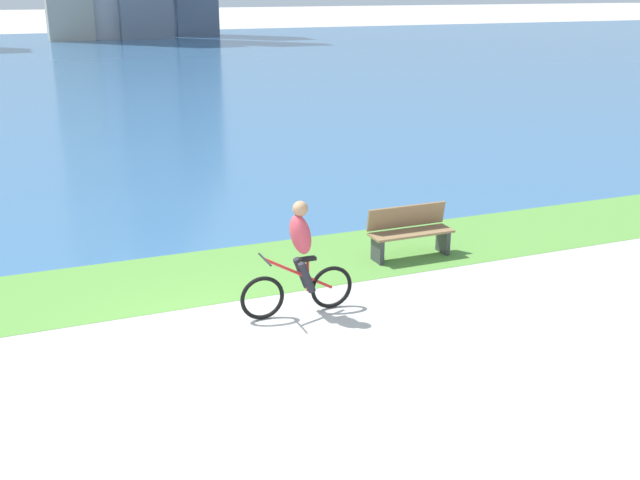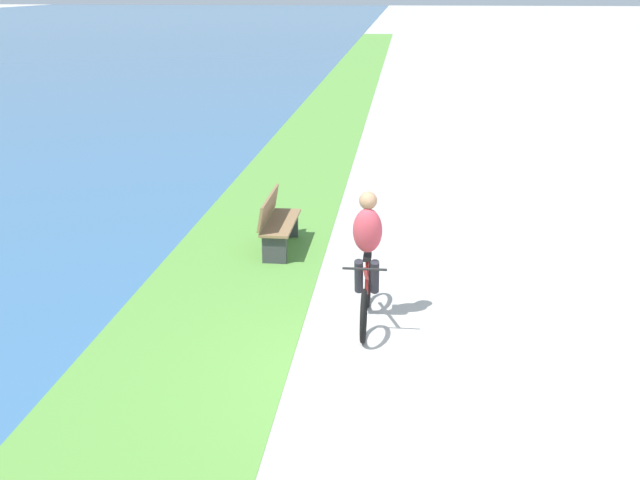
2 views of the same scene
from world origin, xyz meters
name	(u,v)px [view 1 (image 1 of 2)]	position (x,y,z in m)	size (l,w,h in m)	color
ground_plane	(239,351)	(0.00, 0.00, 0.00)	(300.00, 300.00, 0.00)	#B2AFA8
grass_strip_bayside	(189,278)	(0.00, 2.83, 0.00)	(120.00, 2.44, 0.01)	#59933D
bay_water_surface	(47,68)	(0.00, 38.38, 0.00)	(300.00, 68.66, 0.00)	#386693
cyclist_lead	(300,259)	(1.18, 0.83, 0.84)	(1.72, 0.52, 1.69)	black
bench_near_path	(410,232)	(3.83, 2.39, 0.45)	(1.50, 0.47, 0.90)	olive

